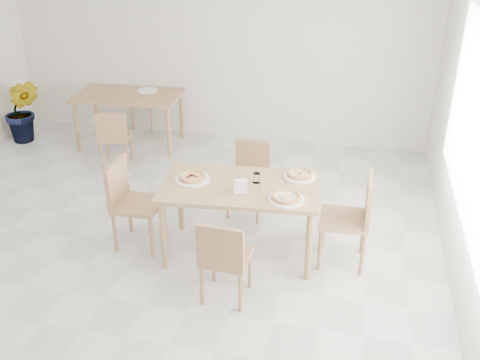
% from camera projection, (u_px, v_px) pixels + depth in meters
% --- Properties ---
extents(room, '(7.28, 7.00, 7.00)m').
position_uv_depth(room, '(480.00, 138.00, 4.37)').
color(room, silver).
rests_on(room, ground).
extents(main_table, '(1.56, 0.97, 0.75)m').
position_uv_depth(main_table, '(240.00, 193.00, 5.32)').
color(main_table, tan).
rests_on(main_table, ground).
extents(chair_south, '(0.42, 0.42, 0.81)m').
position_uv_depth(chair_south, '(224.00, 256.00, 4.73)').
color(chair_south, tan).
rests_on(chair_south, ground).
extents(chair_north, '(0.44, 0.44, 0.81)m').
position_uv_depth(chair_north, '(250.00, 173.00, 6.17)').
color(chair_north, tan).
rests_on(chair_north, ground).
extents(chair_west, '(0.45, 0.45, 0.91)m').
position_uv_depth(chair_west, '(130.00, 198.00, 5.54)').
color(chair_west, tan).
rests_on(chair_west, ground).
extents(chair_east, '(0.46, 0.46, 0.92)m').
position_uv_depth(chair_east, '(354.00, 214.00, 5.23)').
color(chair_east, tan).
rests_on(chair_east, ground).
extents(plate_margherita, '(0.32, 0.32, 0.02)m').
position_uv_depth(plate_margherita, '(300.00, 176.00, 5.44)').
color(plate_margherita, white).
rests_on(plate_margherita, main_table).
extents(plate_mushroom, '(0.33, 0.33, 0.02)m').
position_uv_depth(plate_mushroom, '(286.00, 199.00, 5.02)').
color(plate_mushroom, white).
rests_on(plate_mushroom, main_table).
extents(plate_pepperoni, '(0.34, 0.34, 0.02)m').
position_uv_depth(plate_pepperoni, '(192.00, 179.00, 5.38)').
color(plate_pepperoni, white).
rests_on(plate_pepperoni, main_table).
extents(pizza_margherita, '(0.32, 0.32, 0.03)m').
position_uv_depth(pizza_margherita, '(300.00, 174.00, 5.43)').
color(pizza_margherita, '#F1AD71').
rests_on(pizza_margherita, plate_margherita).
extents(pizza_mushroom, '(0.32, 0.32, 0.03)m').
position_uv_depth(pizza_mushroom, '(286.00, 197.00, 5.01)').
color(pizza_mushroom, '#F1AD71').
rests_on(pizza_mushroom, plate_mushroom).
extents(pizza_pepperoni, '(0.28, 0.28, 0.03)m').
position_uv_depth(pizza_pepperoni, '(192.00, 177.00, 5.37)').
color(pizza_pepperoni, '#F1AD71').
rests_on(pizza_pepperoni, plate_pepperoni).
extents(tumbler_a, '(0.07, 0.07, 0.10)m').
position_uv_depth(tumbler_a, '(237.00, 187.00, 5.14)').
color(tumbler_a, white).
rests_on(tumbler_a, main_table).
extents(tumbler_b, '(0.07, 0.07, 0.10)m').
position_uv_depth(tumbler_b, '(256.00, 178.00, 5.32)').
color(tumbler_b, white).
rests_on(tumbler_b, main_table).
extents(napkin_holder, '(0.14, 0.10, 0.14)m').
position_uv_depth(napkin_holder, '(241.00, 187.00, 5.10)').
color(napkin_holder, silver).
rests_on(napkin_holder, main_table).
extents(fork_a, '(0.02, 0.18, 0.01)m').
position_uv_depth(fork_a, '(262.00, 186.00, 5.26)').
color(fork_a, silver).
rests_on(fork_a, main_table).
extents(fork_b, '(0.06, 0.18, 0.01)m').
position_uv_depth(fork_b, '(240.00, 175.00, 5.47)').
color(fork_b, silver).
rests_on(fork_b, main_table).
extents(second_table, '(1.49, 0.91, 0.75)m').
position_uv_depth(second_table, '(129.00, 100.00, 7.80)').
color(second_table, tan).
rests_on(second_table, ground).
extents(chair_back_s, '(0.46, 0.46, 0.78)m').
position_uv_depth(chair_back_s, '(114.00, 135.00, 7.22)').
color(chair_back_s, tan).
rests_on(chair_back_s, ground).
extents(chair_back_n, '(0.47, 0.47, 0.80)m').
position_uv_depth(chair_back_n, '(150.00, 97.00, 8.56)').
color(chair_back_n, tan).
rests_on(chair_back_n, ground).
extents(plate_empty, '(0.27, 0.27, 0.02)m').
position_uv_depth(plate_empty, '(147.00, 91.00, 7.89)').
color(plate_empty, white).
rests_on(plate_empty, second_table).
extents(potted_plant, '(0.61, 0.54, 0.92)m').
position_uv_depth(potted_plant, '(23.00, 111.00, 8.00)').
color(potted_plant, '#22641E').
rests_on(potted_plant, ground).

